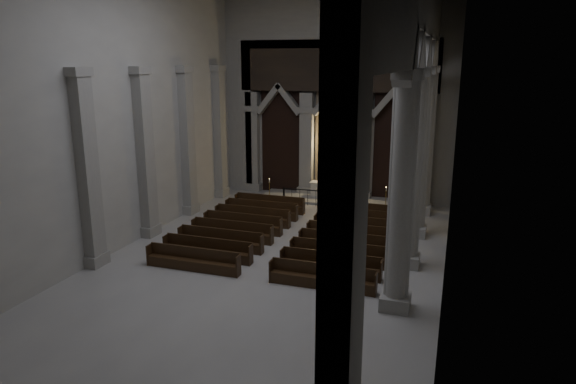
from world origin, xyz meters
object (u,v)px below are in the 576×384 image
Objects in this scene: candle_stand_right at (386,204)px; pews at (290,236)px; candle_stand_left at (270,196)px; altar at (325,189)px; altar_rail at (324,196)px; worshipper at (355,206)px.

candle_stand_right reaches higher than pews.
candle_stand_right is (6.86, 0.55, -0.04)m from candle_stand_left.
altar is 3.46m from candle_stand_left.
altar_rail is 3.54m from candle_stand_right.
altar_rail is 6.30m from pews.
candle_stand_left is at bearing 118.30° from pews.
altar reaches higher than pews.
altar is at bearing 30.29° from candle_stand_left.
candle_stand_right is at bearing 62.85° from pews.
worshipper reaches higher than altar.
altar is at bearing 162.91° from candle_stand_right.
pews is (-3.49, -6.81, -0.07)m from candle_stand_right.
candle_stand_left is (-3.37, -0.03, -0.25)m from altar_rail.
candle_stand_left reaches higher than worshipper.
candle_stand_left is (-2.99, -1.74, -0.21)m from altar.
candle_stand_right is 7.65m from pews.
altar_rail reaches higher than pews.
altar_rail is 3.92× the size of worshipper.
pews is (3.37, -6.26, -0.11)m from candle_stand_left.
candle_stand_left is 5.68m from worshipper.
pews is at bearing -87.25° from altar.
worshipper is at bearing -35.34° from altar_rail.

